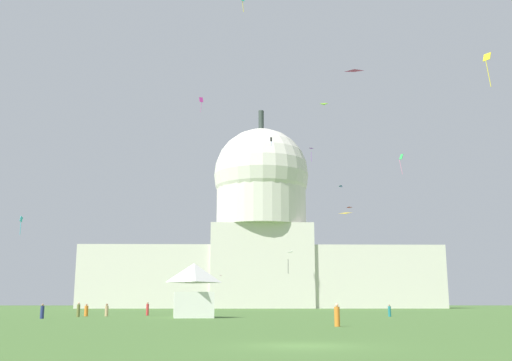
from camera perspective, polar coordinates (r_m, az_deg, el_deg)
name	(u,v)px	position (r m, az deg, el deg)	size (l,w,h in m)	color
ground_plane	(303,346)	(24.39, 4.57, -15.53)	(800.00, 800.00, 0.00)	#42662D
capitol_building	(261,236)	(194.49, 0.52, -5.39)	(113.38, 31.34, 65.78)	beige
event_tent	(194,290)	(69.89, -6.00, -10.41)	(5.30, 6.14, 6.18)	white
person_red_edge_east	(147,309)	(83.06, -10.37, -12.06)	(0.50, 0.50, 1.77)	red
person_olive_back_right	(78,310)	(76.46, -16.67, -11.83)	(0.55, 0.55, 1.74)	olive
person_navy_aisle_center	(42,312)	(69.43, -19.82, -11.76)	(0.49, 0.49, 1.59)	navy
person_orange_front_center	(337,316)	(44.17, 7.78, -12.74)	(0.50, 0.50, 1.64)	orange
person_teal_back_left	(390,311)	(77.09, 12.68, -12.12)	(0.49, 0.49, 1.47)	#1E757A
person_orange_front_left	(86,311)	(80.20, -15.97, -11.91)	(0.67, 0.67, 1.56)	orange
person_tan_lawn_far_right	(107,311)	(79.26, -14.13, -12.00)	(0.61, 0.61, 1.58)	tan
kite_magenta_mid	(354,72)	(66.67, 9.42, 10.20)	(1.68, 1.02, 0.21)	#D1339E
kite_cyan_low	(21,221)	(101.89, -21.60, -3.62)	(0.19, 1.02, 2.97)	#33BCDB
kite_yellow_mid	(487,61)	(68.20, 21.30, 10.62)	(0.61, 0.85, 3.77)	yellow
kite_turquoise_high	(242,1)	(93.84, -1.32, 16.87)	(0.74, 0.63, 2.45)	teal
kite_red_mid	(349,208)	(142.75, 8.89, -2.61)	(1.28, 1.01, 0.26)	red
kite_blue_mid	(338,188)	(111.20, 7.90, -0.74)	(1.08, 1.79, 0.16)	blue
kite_green_mid	(401,160)	(99.25, 13.75, 1.96)	(0.68, 0.58, 3.43)	green
kite_gold_low	(346,216)	(95.58, 8.66, -3.35)	(1.77, 1.29, 0.17)	gold
kite_pink_low	(223,277)	(150.81, -3.21, -9.26)	(0.75, 1.50, 0.32)	pink
kite_black_high	(271,140)	(172.54, 1.46, 3.90)	(0.59, 0.36, 2.71)	black
kite_white_low	(286,257)	(88.33, 2.93, -7.29)	(0.92, 1.24, 2.81)	white
kite_lime_high	(324,107)	(152.57, 6.54, 7.06)	(1.74, 0.99, 0.35)	#8CD133
kite_violet_high	(310,151)	(137.81, 5.19, 2.87)	(1.30, 1.23, 2.93)	purple
kite_magenta_high	(201,101)	(162.19, -5.28, 7.63)	(1.18, 0.72, 4.27)	#D1339E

